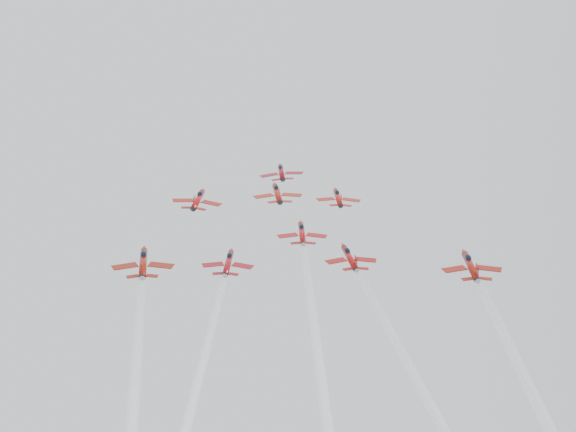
{
  "coord_description": "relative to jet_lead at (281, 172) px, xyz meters",
  "views": [
    {
      "loc": [
        -3.24,
        -130.38,
        146.51
      ],
      "look_at": [
        0.0,
        2.0,
        166.19
      ],
      "focal_mm": 45.0,
      "sensor_mm": 36.0,
      "label": 1
    }
  ],
  "objects": [
    {
      "name": "jet_rear_left",
      "position": [
        -9.17,
        -79.31,
        -43.76
      ],
      "size": [
        8.41,
        80.38,
        44.95
      ],
      "rotation": [
        0.5,
        0.04,
        -0.03
      ],
      "color": "maroon"
    },
    {
      "name": "jet_row2_left",
      "position": [
        -16.98,
        -16.68,
        -9.19
      ],
      "size": [
        10.07,
        12.99,
        7.86
      ],
      "rotation": [
        0.5,
        0.1,
        -0.03
      ],
      "color": "#A81010"
    },
    {
      "name": "jet_lead",
      "position": [
        0.0,
        0.0,
        0.0
      ],
      "size": [
        9.95,
        12.84,
        7.77
      ],
      "rotation": [
        0.5,
        -0.1,
        -0.0
      ],
      "color": "maroon"
    },
    {
      "name": "jet_center",
      "position": [
        3.18,
        -70.59,
        -38.96
      ],
      "size": [
        9.0,
        86.11,
        48.15
      ],
      "rotation": [
        0.5,
        -0.01,
        0.01
      ],
      "color": "#AF1015"
    },
    {
      "name": "jet_rear_right",
      "position": [
        10.6,
        -78.46,
        -43.29
      ],
      "size": [
        8.63,
        82.55,
        46.16
      ],
      "rotation": [
        0.5,
        -0.05,
        0.11
      ],
      "color": "#A50F0F"
    },
    {
      "name": "jet_row2_center",
      "position": [
        -1.03,
        -13.06,
        -7.19
      ],
      "size": [
        10.18,
        13.13,
        7.95
      ],
      "rotation": [
        0.5,
        -0.06,
        0.07
      ],
      "color": "#AE1D10"
    },
    {
      "name": "jet_row2_right",
      "position": [
        11.28,
        -15.3,
        -8.43
      ],
      "size": [
        9.13,
        11.78,
        7.13
      ],
      "rotation": [
        0.5,
        0.02,
        0.03
      ],
      "color": "#B31611"
    }
  ]
}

